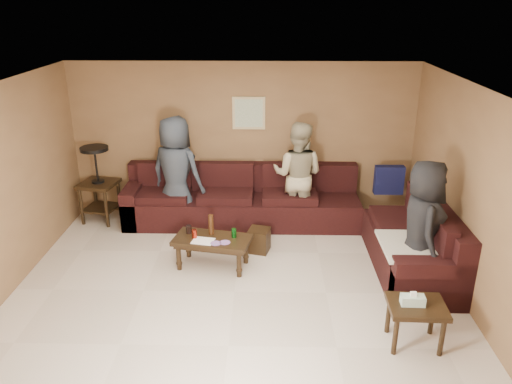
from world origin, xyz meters
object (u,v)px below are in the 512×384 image
Objects in this scene: waste_bin at (259,240)px; sectional_sofa at (295,218)px; person_right at (422,227)px; person_left at (176,173)px; end_table_left at (98,183)px; coffee_table at (212,242)px; side_table_right at (416,310)px; person_middle at (298,175)px.

sectional_sofa is at bearing 39.64° from waste_bin.
sectional_sofa reaches higher than waste_bin.
waste_bin is 0.20× the size of person_right.
waste_bin is 2.28m from person_right.
person_left reaches higher than sectional_sofa.
end_table_left reaches higher than sectional_sofa.
person_left is 1.06× the size of person_right.
sectional_sofa is 4.25× the size of coffee_table.
coffee_table is 2.68m from person_right.
coffee_table is at bearing -144.13° from waste_bin.
side_table_right is 0.37× the size of person_middle.
waste_bin is at bearing 129.22° from side_table_right.
person_right reaches higher than sectional_sofa.
person_left is at bearing 65.15° from person_right.
person_left reaches higher than side_table_right.
end_table_left is 0.70× the size of person_left.
person_middle is at bearing 83.23° from sectional_sofa.
coffee_table is 0.79m from waste_bin.
person_right is at bearing 145.00° from person_middle.
person_right is (1.98, -0.90, 0.66)m from waste_bin.
side_table_right is at bearing -35.60° from end_table_left.
sectional_sofa is at bearing -10.45° from end_table_left.
person_middle is at bearing -155.91° from person_left.
end_table_left is at bearing 143.40° from coffee_table.
person_left is (-1.29, 0.85, 0.71)m from waste_bin.
sectional_sofa is 2.04m from person_right.
side_table_right is at bearing -50.78° from waste_bin.
side_table_right is 2.62m from waste_bin.
person_left is (-2.94, 2.87, 0.47)m from side_table_right.
waste_bin is (-0.53, -0.44, -0.16)m from sectional_sofa.
sectional_sofa is 13.72× the size of waste_bin.
coffee_table is 3.22× the size of waste_bin.
person_left is (-0.67, 1.30, 0.52)m from coffee_table.
person_left reaches higher than person_middle.
end_table_left is at bearing 14.87° from person_left.
person_right reaches higher than waste_bin.
person_middle is (0.06, 0.48, 0.51)m from sectional_sofa.
person_middle is (1.20, 1.37, 0.48)m from coffee_table.
end_table_left is 0.74× the size of person_right.
sectional_sofa is 0.71m from person_middle.
person_middle is (-1.06, 2.94, 0.43)m from side_table_right.
waste_bin is at bearing 75.09° from person_middle.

